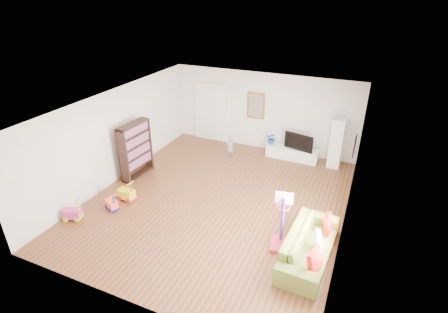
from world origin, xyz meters
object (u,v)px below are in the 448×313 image
at_px(media_console, 292,153).
at_px(basketball_hoop, 282,223).
at_px(bookshelf, 136,150).
at_px(sofa, 310,245).

bearing_deg(media_console, basketball_hoop, -77.49).
xyz_separation_m(media_console, basketball_hoop, (0.83, -4.45, 0.46)).
xyz_separation_m(media_console, bookshelf, (-4.05, -3.01, 0.65)).
bearing_deg(bookshelf, media_console, 39.50).
distance_m(sofa, basketball_hoop, 0.73).
bearing_deg(sofa, bookshelf, 77.74).
height_order(bookshelf, basketball_hoop, bookshelf).
bearing_deg(media_console, sofa, -70.00).
bearing_deg(bookshelf, basketball_hoop, -13.56).
xyz_separation_m(bookshelf, basketball_hoop, (4.88, -1.44, -0.19)).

